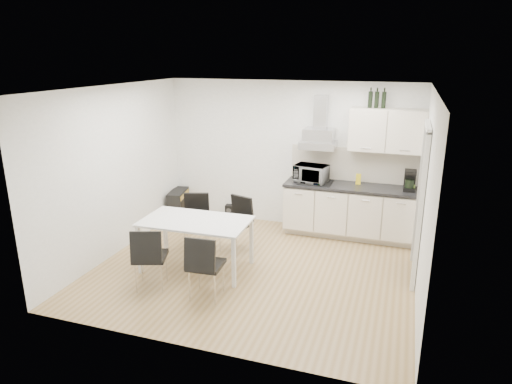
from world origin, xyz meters
TOP-DOWN VIEW (x-y plane):
  - ground at (0.00, 0.00)m, footprint 4.50×4.50m
  - wall_back at (0.00, 2.00)m, footprint 4.50×0.10m
  - wall_front at (0.00, -2.00)m, footprint 4.50×0.10m
  - wall_left at (-2.25, 0.00)m, footprint 0.10×4.00m
  - wall_right at (2.25, 0.00)m, footprint 0.10×4.00m
  - ceiling at (0.00, 0.00)m, footprint 4.50×4.50m
  - doorway at (2.21, 0.55)m, footprint 0.08×1.04m
  - kitchenette at (1.18, 1.73)m, footprint 2.22×0.64m
  - dining_table at (-0.80, -0.24)m, footprint 1.55×0.91m
  - chair_far_left at (-1.13, 0.43)m, footprint 0.58×0.62m
  - chair_far_right at (-0.49, 0.50)m, footprint 0.57×0.61m
  - chair_near_left at (-1.13, -0.96)m, footprint 0.58×0.62m
  - chair_near_right at (-0.33, -0.95)m, footprint 0.47×0.53m
  - guitar_amp at (-2.10, 1.65)m, footprint 0.39×0.67m
  - floor_speaker at (-1.13, 1.90)m, footprint 0.18×0.16m

SIDE VIEW (x-z plane):
  - ground at x=0.00m, z-range 0.00..0.00m
  - floor_speaker at x=-1.13m, z-range 0.00..0.27m
  - guitar_amp at x=-2.10m, z-range 0.00..0.53m
  - chair_far_left at x=-1.13m, z-range 0.00..0.88m
  - chair_far_right at x=-0.49m, z-range 0.00..0.88m
  - chair_near_left at x=-1.13m, z-range 0.00..0.88m
  - chair_near_right at x=-0.33m, z-range 0.00..0.88m
  - dining_table at x=-0.80m, z-range 0.30..1.05m
  - kitchenette at x=1.18m, z-range -0.43..2.09m
  - doorway at x=2.21m, z-range 0.00..2.10m
  - wall_back at x=0.00m, z-range 0.00..2.60m
  - wall_front at x=0.00m, z-range 0.00..2.60m
  - wall_left at x=-2.25m, z-range 0.00..2.60m
  - wall_right at x=2.25m, z-range 0.00..2.60m
  - ceiling at x=0.00m, z-range 2.60..2.60m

